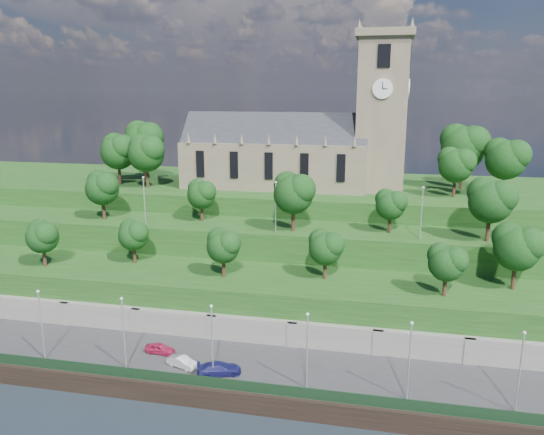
% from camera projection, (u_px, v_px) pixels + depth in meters
% --- Properties ---
extents(ground, '(320.00, 320.00, 0.00)m').
position_uv_depth(ground, '(225.00, 410.00, 53.97)').
color(ground, '#1A232B').
rests_on(ground, ground).
extents(promenade, '(160.00, 12.00, 2.00)m').
position_uv_depth(promenade, '(240.00, 371.00, 59.45)').
color(promenade, '#2D2D30').
rests_on(promenade, ground).
extents(quay_wall, '(160.00, 0.50, 2.20)m').
position_uv_depth(quay_wall, '(224.00, 401.00, 53.66)').
color(quay_wall, black).
rests_on(quay_wall, ground).
extents(fence, '(160.00, 0.10, 1.20)m').
position_uv_depth(fence, '(226.00, 384.00, 53.93)').
color(fence, '#16331B').
rests_on(fence, promenade).
extents(retaining_wall, '(160.00, 2.10, 5.00)m').
position_uv_depth(retaining_wall, '(253.00, 336.00, 64.78)').
color(retaining_wall, slate).
rests_on(retaining_wall, ground).
extents(embankment_lower, '(160.00, 12.00, 8.00)m').
position_uv_depth(embankment_lower, '(264.00, 305.00, 70.17)').
color(embankment_lower, '#1A4216').
rests_on(embankment_lower, ground).
extents(embankment_upper, '(160.00, 10.00, 12.00)m').
position_uv_depth(embankment_upper, '(279.00, 265.00, 80.17)').
color(embankment_upper, '#1A4216').
rests_on(embankment_upper, ground).
extents(hilltop, '(160.00, 32.00, 15.00)m').
position_uv_depth(hilltop, '(301.00, 222.00, 99.81)').
color(hilltop, '#1A4216').
rests_on(hilltop, ground).
extents(church, '(38.60, 12.35, 27.60)m').
position_uv_depth(church, '(303.00, 145.00, 92.33)').
color(church, brown).
rests_on(church, hilltop).
extents(trees_lower, '(66.94, 8.94, 8.20)m').
position_uv_depth(trees_lower, '(306.00, 244.00, 67.30)').
color(trees_lower, '#311D13').
rests_on(trees_lower, embankment_lower).
extents(trees_upper, '(62.72, 8.05, 8.57)m').
position_uv_depth(trees_upper, '(300.00, 194.00, 75.74)').
color(trees_upper, '#311D13').
rests_on(trees_upper, embankment_upper).
extents(trees_hilltop, '(72.93, 16.90, 11.23)m').
position_uv_depth(trees_hilltop, '(290.00, 148.00, 92.36)').
color(trees_hilltop, '#311D13').
rests_on(trees_hilltop, hilltop).
extents(lamp_posts_promenade, '(60.36, 0.36, 8.32)m').
position_uv_depth(lamp_posts_promenade, '(212.00, 336.00, 55.17)').
color(lamp_posts_promenade, '#B2B2B7').
rests_on(lamp_posts_promenade, promenade).
extents(lamp_posts_upper, '(40.36, 0.36, 7.36)m').
position_uv_depth(lamp_posts_upper, '(276.00, 203.00, 74.92)').
color(lamp_posts_upper, '#B2B2B7').
rests_on(lamp_posts_upper, embankment_upper).
extents(car_left, '(3.57, 1.68, 1.18)m').
position_uv_depth(car_left, '(160.00, 348.00, 61.38)').
color(car_left, '#AD1C44').
rests_on(car_left, promenade).
extents(car_middle, '(3.86, 2.38, 1.20)m').
position_uv_depth(car_middle, '(182.00, 362.00, 58.34)').
color(car_middle, '#A8A9AC').
rests_on(car_middle, promenade).
extents(car_right, '(5.08, 3.40, 1.37)m').
position_uv_depth(car_right, '(219.00, 369.00, 56.76)').
color(car_right, navy).
rests_on(car_right, promenade).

